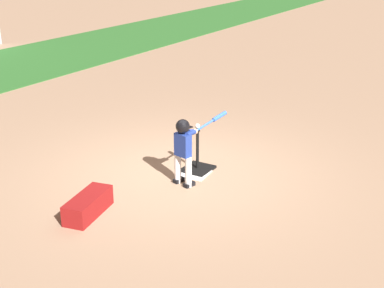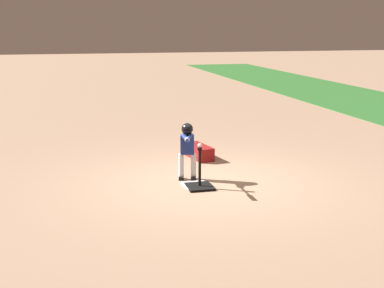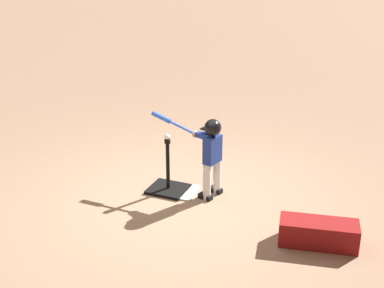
{
  "view_description": "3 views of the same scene",
  "coord_description": "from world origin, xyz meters",
  "px_view_note": "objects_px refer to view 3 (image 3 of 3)",
  "views": [
    {
      "loc": [
        -6.62,
        -4.19,
        3.46
      ],
      "look_at": [
        -0.36,
        -0.49,
        0.7
      ],
      "focal_mm": 50.0,
      "sensor_mm": 36.0,
      "label": 1
    },
    {
      "loc": [
        8.83,
        -2.5,
        2.76
      ],
      "look_at": [
        -0.41,
        -0.21,
        0.64
      ],
      "focal_mm": 50.0,
      "sensor_mm": 36.0,
      "label": 2
    },
    {
      "loc": [
        -2.48,
        5.39,
        3.21
      ],
      "look_at": [
        -0.14,
        -0.12,
        0.76
      ],
      "focal_mm": 50.0,
      "sensor_mm": 36.0,
      "label": 3
    }
  ],
  "objects_px": {
    "batter_child": "(209,148)",
    "equipment_bag": "(318,233)",
    "batting_tee": "(168,185)",
    "baseball": "(167,137)"
  },
  "relations": [
    {
      "from": "equipment_bag",
      "to": "baseball",
      "type": "bearing_deg",
      "value": -25.37
    },
    {
      "from": "equipment_bag",
      "to": "batter_child",
      "type": "bearing_deg",
      "value": -33.21
    },
    {
      "from": "baseball",
      "to": "equipment_bag",
      "type": "height_order",
      "value": "baseball"
    },
    {
      "from": "batting_tee",
      "to": "baseball",
      "type": "relative_size",
      "value": 9.72
    },
    {
      "from": "batter_child",
      "to": "equipment_bag",
      "type": "distance_m",
      "value": 1.71
    },
    {
      "from": "batting_tee",
      "to": "equipment_bag",
      "type": "distance_m",
      "value": 2.11
    },
    {
      "from": "batter_child",
      "to": "equipment_bag",
      "type": "height_order",
      "value": "batter_child"
    },
    {
      "from": "batter_child",
      "to": "batting_tee",
      "type": "bearing_deg",
      "value": 9.92
    },
    {
      "from": "batter_child",
      "to": "baseball",
      "type": "relative_size",
      "value": 14.17
    },
    {
      "from": "baseball",
      "to": "equipment_bag",
      "type": "distance_m",
      "value": 2.19
    }
  ]
}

